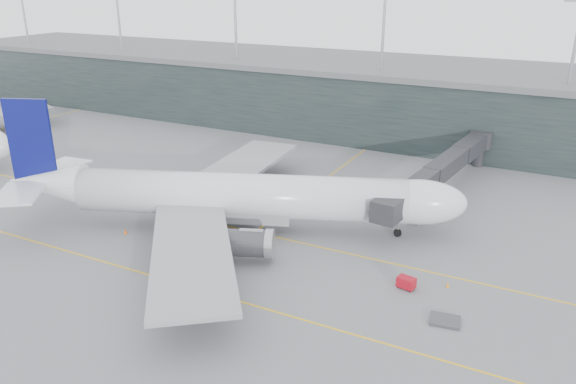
% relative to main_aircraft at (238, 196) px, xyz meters
% --- Properties ---
extents(ground, '(320.00, 320.00, 0.00)m').
position_rel_main_aircraft_xyz_m(ground, '(-2.56, 4.12, -5.01)').
color(ground, slate).
rests_on(ground, ground).
extents(taxiline_a, '(160.00, 0.25, 0.02)m').
position_rel_main_aircraft_xyz_m(taxiline_a, '(-2.56, 0.12, -5.00)').
color(taxiline_a, '#EEB016').
rests_on(taxiline_a, ground).
extents(taxiline_b, '(160.00, 0.25, 0.02)m').
position_rel_main_aircraft_xyz_m(taxiline_b, '(-2.56, -15.88, -5.00)').
color(taxiline_b, '#EEB016').
rests_on(taxiline_b, ground).
extents(taxiline_lead_main, '(0.25, 60.00, 0.02)m').
position_rel_main_aircraft_xyz_m(taxiline_lead_main, '(2.44, 24.12, -5.00)').
color(taxiline_lead_main, '#EEB016').
rests_on(taxiline_lead_main, ground).
extents(taxiline_lead_adj, '(0.25, 60.00, 0.02)m').
position_rel_main_aircraft_xyz_m(taxiline_lead_adj, '(-77.56, 24.12, -5.00)').
color(taxiline_lead_adj, '#EEB016').
rests_on(taxiline_lead_adj, ground).
extents(terminal, '(240.00, 36.00, 29.00)m').
position_rel_main_aircraft_xyz_m(terminal, '(-2.57, 62.12, 2.61)').
color(terminal, black).
rests_on(terminal, ground).
extents(main_aircraft, '(61.24, 56.57, 17.85)m').
position_rel_main_aircraft_xyz_m(main_aircraft, '(0.00, 0.00, 0.00)').
color(main_aircraft, silver).
rests_on(main_aircraft, ground).
extents(jet_bridge, '(8.72, 44.44, 6.71)m').
position_rel_main_aircraft_xyz_m(jet_bridge, '(21.96, 27.93, 0.01)').
color(jet_bridge, '#26272B').
rests_on(jet_bridge, ground).
extents(gse_cart, '(2.18, 1.60, 1.36)m').
position_rel_main_aircraft_xyz_m(gse_cart, '(25.31, -4.86, -4.25)').
color(gse_cart, '#A00B18').
rests_on(gse_cart, ground).
extents(baggage_dolly, '(3.34, 2.82, 0.30)m').
position_rel_main_aircraft_xyz_m(baggage_dolly, '(30.76, -9.53, -4.83)').
color(baggage_dolly, '#38383D').
rests_on(baggage_dolly, ground).
extents(uld_a, '(1.98, 1.62, 1.73)m').
position_rel_main_aircraft_xyz_m(uld_a, '(-9.15, 14.93, -4.10)').
color(uld_a, '#38383D').
rests_on(uld_a, ground).
extents(uld_b, '(2.54, 2.17, 2.06)m').
position_rel_main_aircraft_xyz_m(uld_b, '(-4.33, 15.67, -3.92)').
color(uld_b, '#38383D').
rests_on(uld_b, ground).
extents(uld_c, '(2.47, 2.07, 2.07)m').
position_rel_main_aircraft_xyz_m(uld_c, '(-2.17, 15.06, -3.92)').
color(uld_c, '#38383D').
rests_on(uld_c, ground).
extents(cone_nose, '(0.39, 0.39, 0.62)m').
position_rel_main_aircraft_xyz_m(cone_nose, '(29.47, -2.44, -4.70)').
color(cone_nose, orange).
rests_on(cone_nose, ground).
extents(cone_wing_stbd, '(0.49, 0.49, 0.78)m').
position_rel_main_aircraft_xyz_m(cone_wing_stbd, '(7.31, -16.35, -4.62)').
color(cone_wing_stbd, orange).
rests_on(cone_wing_stbd, ground).
extents(cone_wing_port, '(0.39, 0.39, 0.62)m').
position_rel_main_aircraft_xyz_m(cone_wing_port, '(4.35, 15.59, -4.70)').
color(cone_wing_port, '#CD4F0B').
rests_on(cone_wing_port, ground).
extents(cone_tail, '(0.50, 0.50, 0.79)m').
position_rel_main_aircraft_xyz_m(cone_tail, '(-13.14, -8.44, -4.61)').
color(cone_tail, '#E2540C').
rests_on(cone_tail, ground).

